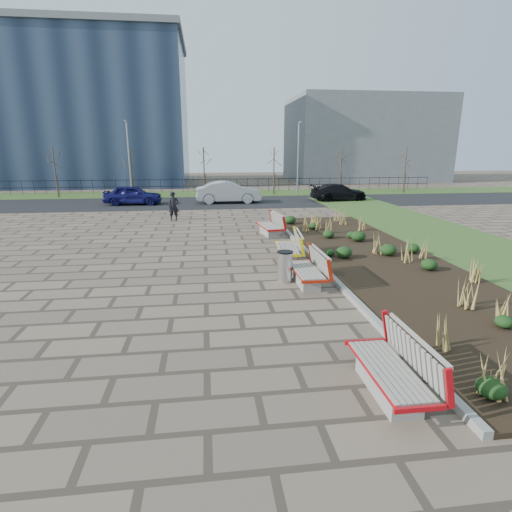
{
  "coord_description": "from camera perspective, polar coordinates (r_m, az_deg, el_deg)",
  "views": [
    {
      "loc": [
        0.09,
        -8.3,
        3.99
      ],
      "look_at": [
        1.5,
        3.0,
        0.9
      ],
      "focal_mm": 28.0,
      "sensor_mm": 36.0,
      "label": 1
    }
  ],
  "objects": [
    {
      "name": "ground",
      "position": [
        9.21,
        -7.08,
        -10.62
      ],
      "size": [
        120.0,
        120.0,
        0.0
      ],
      "primitive_type": "plane",
      "color": "#6F5D4C",
      "rests_on": "ground"
    },
    {
      "name": "planting_bed",
      "position": [
        15.18,
        17.11,
        -0.55
      ],
      "size": [
        4.5,
        18.0,
        0.1
      ],
      "primitive_type": "cube",
      "color": "black",
      "rests_on": "ground"
    },
    {
      "name": "planting_curb",
      "position": [
        14.38,
        8.61,
        -0.79
      ],
      "size": [
        0.16,
        18.0,
        0.15
      ],
      "primitive_type": "cube",
      "color": "gray",
      "rests_on": "ground"
    },
    {
      "name": "grass_verge_near",
      "position": [
        17.66,
        31.32,
        -0.07
      ],
      "size": [
        5.0,
        38.0,
        0.04
      ],
      "primitive_type": "cube",
      "color": "#33511E",
      "rests_on": "ground"
    },
    {
      "name": "grass_verge_far",
      "position": [
        36.52,
        -7.31,
        8.82
      ],
      "size": [
        80.0,
        5.0,
        0.04
      ],
      "primitive_type": "cube",
      "color": "#33511E",
      "rests_on": "ground"
    },
    {
      "name": "road",
      "position": [
        30.56,
        -7.3,
        7.58
      ],
      "size": [
        80.0,
        7.0,
        0.02
      ],
      "primitive_type": "cube",
      "color": "black",
      "rests_on": "ground"
    },
    {
      "name": "bench_a",
      "position": [
        7.2,
        18.42,
        -14.69
      ],
      "size": [
        0.91,
        2.1,
        1.0
      ],
      "primitive_type": null,
      "rotation": [
        0.0,
        0.0,
        -0.0
      ],
      "color": "red",
      "rests_on": "ground"
    },
    {
      "name": "bench_b",
      "position": [
        12.07,
        7.16,
        -1.75
      ],
      "size": [
        0.92,
        2.11,
        1.0
      ],
      "primitive_type": null,
      "rotation": [
        0.0,
        0.0,
        0.01
      ],
      "color": "#AD200B",
      "rests_on": "ground"
    },
    {
      "name": "bench_c",
      "position": [
        14.68,
        4.52,
        1.38
      ],
      "size": [
        1.12,
        2.19,
        1.0
      ],
      "primitive_type": null,
      "rotation": [
        0.0,
        0.0,
        -0.11
      ],
      "color": "yellow",
      "rests_on": "ground"
    },
    {
      "name": "bench_d",
      "position": [
        18.83,
        1.9,
        4.5
      ],
      "size": [
        1.17,
        2.2,
        1.0
      ],
      "primitive_type": null,
      "rotation": [
        0.0,
        0.0,
        0.13
      ],
      "color": "red",
      "rests_on": "ground"
    },
    {
      "name": "litter_bin",
      "position": [
        12.27,
        4.14,
        -1.54
      ],
      "size": [
        0.47,
        0.47,
        0.94
      ],
      "primitive_type": "cylinder",
      "color": "#B2B2B7",
      "rests_on": "ground"
    },
    {
      "name": "pedestrian",
      "position": [
        23.18,
        -11.69,
        6.98
      ],
      "size": [
        0.66,
        0.51,
        1.62
      ],
      "primitive_type": "imported",
      "rotation": [
        0.0,
        0.0,
        0.22
      ],
      "color": "black",
      "rests_on": "ground"
    },
    {
      "name": "car_blue",
      "position": [
        30.43,
        -17.18,
        8.34
      ],
      "size": [
        4.1,
        1.69,
        1.39
      ],
      "primitive_type": "imported",
      "rotation": [
        0.0,
        0.0,
        1.56
      ],
      "color": "#121253",
      "rests_on": "road"
    },
    {
      "name": "car_silver",
      "position": [
        30.1,
        -3.95,
        9.08
      ],
      "size": [
        4.79,
        1.67,
        1.58
      ],
      "primitive_type": "imported",
      "rotation": [
        0.0,
        0.0,
        1.57
      ],
      "color": "#97999E",
      "rests_on": "road"
    },
    {
      "name": "car_black",
      "position": [
        32.1,
        11.73,
        8.92
      ],
      "size": [
        4.58,
        2.27,
        1.28
      ],
      "primitive_type": "imported",
      "rotation": [
        0.0,
        0.0,
        1.68
      ],
      "color": "black",
      "rests_on": "road"
    },
    {
      "name": "tree_a",
      "position": [
        36.89,
        -26.74,
        10.57
      ],
      "size": [
        1.4,
        1.4,
        4.0
      ],
      "primitive_type": null,
      "color": "#4C3D2D",
      "rests_on": "grass_verge_far"
    },
    {
      "name": "tree_b",
      "position": [
        35.38,
        -17.38,
        11.35
      ],
      "size": [
        1.4,
        1.4,
        4.0
      ],
      "primitive_type": null,
      "color": "#4C3D2D",
      "rests_on": "grass_verge_far"
    },
    {
      "name": "tree_c",
      "position": [
        34.85,
        -7.42,
        11.86
      ],
      "size": [
        1.4,
        1.4,
        4.0
      ],
      "primitive_type": null,
      "color": "#4C3D2D",
      "rests_on": "grass_verge_far"
    },
    {
      "name": "tree_d",
      "position": [
        35.35,
        2.56,
        12.01
      ],
      "size": [
        1.4,
        1.4,
        4.0
      ],
      "primitive_type": null,
      "color": "#4C3D2D",
      "rests_on": "grass_verge_far"
    },
    {
      "name": "tree_e",
      "position": [
        36.83,
        12.01,
        11.83
      ],
      "size": [
        1.4,
        1.4,
        4.0
      ],
      "primitive_type": null,
      "color": "#4C3D2D",
      "rests_on": "grass_verge_far"
    },
    {
      "name": "tree_f",
      "position": [
        39.19,
        20.5,
        11.4
      ],
      "size": [
        1.4,
        1.4,
        4.0
      ],
      "primitive_type": null,
      "color": "#4C3D2D",
      "rests_on": "grass_verge_far"
    },
    {
      "name": "lamp_west",
      "position": [
        34.85,
        -17.65,
        12.93
      ],
      "size": [
        0.24,
        0.6,
        6.0
      ],
      "primitive_type": null,
      "color": "gray",
      "rests_on": "grass_verge_far"
    },
    {
      "name": "lamp_east",
      "position": [
        35.21,
        6.02,
        13.56
      ],
      "size": [
        0.24,
        0.6,
        6.0
      ],
      "primitive_type": null,
      "color": "gray",
      "rests_on": "grass_verge_far"
    },
    {
      "name": "railing_fence",
      "position": [
        37.95,
        -7.35,
        10.0
      ],
      "size": [
        44.0,
        0.1,
        1.2
      ],
      "primitive_type": null,
      "color": "black",
      "rests_on": "grass_verge_far"
    },
    {
      "name": "building_grey",
      "position": [
        54.11,
        15.04,
        15.76
      ],
      "size": [
        18.0,
        12.0,
        10.0
      ],
      "primitive_type": "cube",
      "color": "slate",
      "rests_on": "ground"
    }
  ]
}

